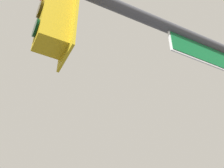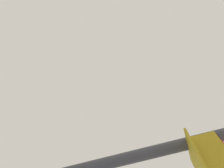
{
  "view_description": "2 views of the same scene",
  "coord_description": "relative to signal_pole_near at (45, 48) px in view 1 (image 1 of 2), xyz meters",
  "views": [
    {
      "loc": [
        -4.04,
        -10.51,
        1.74
      ],
      "look_at": [
        -2.25,
        -6.46,
        5.16
      ],
      "focal_mm": 50.0,
      "sensor_mm": 36.0,
      "label": 1
    },
    {
      "loc": [
        -3.09,
        -5.62,
        1.35
      ],
      "look_at": [
        -2.54,
        -7.25,
        7.36
      ],
      "focal_mm": 50.0,
      "sensor_mm": 36.0,
      "label": 2
    }
  ],
  "objects": [
    {
      "name": "signal_pole_near",
      "position": [
        0.0,
        0.0,
        0.0
      ],
      "size": [
        6.1,
        0.71,
        6.02
      ],
      "color": "#47474C",
      "rests_on": "ground_plane"
    }
  ]
}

